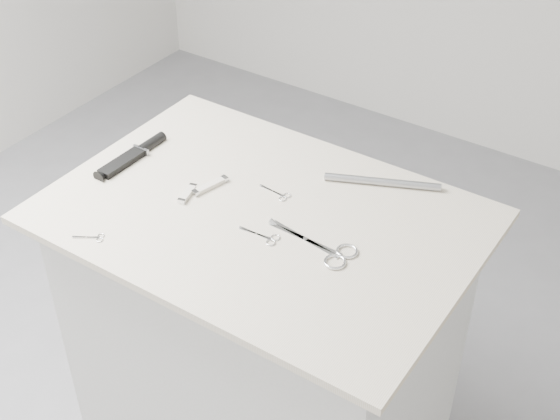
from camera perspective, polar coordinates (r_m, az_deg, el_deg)
The scene contains 10 objects.
plinth at distance 2.15m, azimuth -1.15°, elevation -10.22°, with size 0.90×0.60×0.90m, color #B6B6B4.
display_board at distance 1.83m, azimuth -1.33°, elevation -0.48°, with size 1.00×0.70×0.02m, color beige.
large_shears at distance 1.72m, azimuth 3.53°, elevation -2.96°, with size 0.22×0.10×0.01m.
embroidery_scissors_a at distance 1.75m, azimuth -1.11°, elevation -2.00°, with size 0.10×0.04×0.00m.
embroidery_scissors_b at distance 1.88m, azimuth -0.11°, elevation 1.17°, with size 0.09×0.04×0.00m.
tiny_scissors at distance 1.80m, azimuth -13.54°, elevation -1.97°, with size 0.07×0.05×0.00m.
sheathed_knife at distance 2.05m, azimuth -10.50°, elevation 4.09°, with size 0.05×0.22×0.03m.
pocket_knife_a at distance 1.91m, azimuth -5.13°, elevation 1.80°, with size 0.05×0.10×0.01m.
pocket_knife_b at distance 1.89m, azimuth -6.78°, elevation 1.18°, with size 0.03×0.08×0.01m.
metal_rail at distance 1.93m, azimuth 7.50°, elevation 2.06°, with size 0.02×0.02×0.29m, color #93959B.
Camera 1 is at (0.84, -1.18, 2.04)m, focal length 50.00 mm.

